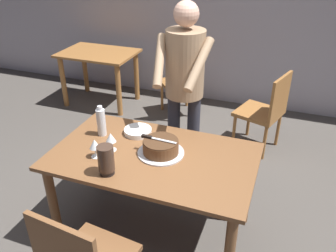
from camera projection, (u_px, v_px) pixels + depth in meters
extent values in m
plane|color=#4C4742|center=(155.00, 230.00, 2.90)|extent=(14.00, 14.00, 0.00)
cube|color=#ADA8B2|center=(234.00, 4.00, 4.51)|extent=(10.00, 0.12, 2.70)
cube|color=brown|center=(153.00, 156.00, 2.55)|extent=(1.48, 0.88, 0.03)
cylinder|color=brown|center=(54.00, 206.00, 2.63)|extent=(0.07, 0.07, 0.72)
cylinder|color=brown|center=(102.00, 155.00, 3.23)|extent=(0.07, 0.07, 0.72)
cylinder|color=brown|center=(247.00, 187.00, 2.83)|extent=(0.07, 0.07, 0.72)
cylinder|color=silver|center=(161.00, 153.00, 2.55)|extent=(0.34, 0.34, 0.01)
cylinder|color=brown|center=(161.00, 147.00, 2.53)|extent=(0.26, 0.26, 0.09)
cylinder|color=#432A18|center=(161.00, 141.00, 2.50)|extent=(0.25, 0.25, 0.01)
cube|color=silver|center=(163.00, 140.00, 2.49)|extent=(0.20, 0.03, 0.00)
cube|color=black|center=(147.00, 137.00, 2.54)|extent=(0.08, 0.03, 0.02)
cylinder|color=white|center=(138.00, 133.00, 2.81)|extent=(0.22, 0.22, 0.01)
cylinder|color=white|center=(138.00, 132.00, 2.80)|extent=(0.22, 0.22, 0.01)
cylinder|color=white|center=(138.00, 131.00, 2.80)|extent=(0.22, 0.22, 0.01)
cylinder|color=white|center=(138.00, 130.00, 2.79)|extent=(0.22, 0.22, 0.01)
cylinder|color=silver|center=(96.00, 156.00, 2.52)|extent=(0.07, 0.07, 0.00)
cylinder|color=silver|center=(96.00, 152.00, 2.50)|extent=(0.01, 0.01, 0.07)
cone|color=silver|center=(95.00, 144.00, 2.47)|extent=(0.08, 0.08, 0.07)
cylinder|color=silver|center=(112.00, 150.00, 2.59)|extent=(0.07, 0.07, 0.00)
cylinder|color=silver|center=(111.00, 146.00, 2.58)|extent=(0.01, 0.01, 0.07)
cone|color=silver|center=(111.00, 137.00, 2.54)|extent=(0.08, 0.08, 0.07)
cylinder|color=silver|center=(101.00, 122.00, 2.74)|extent=(0.07, 0.07, 0.22)
cylinder|color=silver|center=(100.00, 108.00, 2.68)|extent=(0.04, 0.04, 0.03)
cylinder|color=black|center=(107.00, 171.00, 2.34)|extent=(0.10, 0.10, 0.03)
cylinder|color=#3F2D23|center=(106.00, 158.00, 2.29)|extent=(0.11, 0.11, 0.18)
cylinder|color=#2D2D38|center=(193.00, 144.00, 3.19)|extent=(0.11, 0.11, 0.95)
cylinder|color=#2D2D38|center=(174.00, 141.00, 3.23)|extent=(0.11, 0.11, 0.95)
cylinder|color=#997A5B|center=(185.00, 64.00, 2.84)|extent=(0.32, 0.32, 0.55)
sphere|color=tan|center=(186.00, 14.00, 2.65)|extent=(0.20, 0.20, 0.20)
cylinder|color=#997A5B|center=(199.00, 64.00, 2.62)|extent=(0.14, 0.42, 0.34)
cylinder|color=#997A5B|center=(160.00, 60.00, 2.70)|extent=(0.17, 0.42, 0.34)
cube|color=#9E6633|center=(98.00, 53.00, 4.74)|extent=(1.00, 0.70, 0.03)
cylinder|color=#9E6633|center=(63.00, 82.00, 4.82)|extent=(0.07, 0.07, 0.71)
cylinder|color=#9E6633|center=(119.00, 90.00, 4.56)|extent=(0.07, 0.07, 0.71)
cylinder|color=#9E6633|center=(85.00, 69.00, 5.27)|extent=(0.07, 0.07, 0.71)
cylinder|color=#9E6633|center=(136.00, 76.00, 5.01)|extent=(0.07, 0.07, 0.71)
cube|color=#9E6633|center=(180.00, 84.00, 4.57)|extent=(0.62, 0.62, 0.04)
cylinder|color=#9E6633|center=(162.00, 96.00, 4.78)|extent=(0.04, 0.04, 0.41)
cylinder|color=#9E6633|center=(187.00, 92.00, 4.88)|extent=(0.04, 0.04, 0.41)
cylinder|color=#9E6633|center=(171.00, 107.00, 4.47)|extent=(0.04, 0.04, 0.41)
cylinder|color=#9E6633|center=(197.00, 103.00, 4.58)|extent=(0.04, 0.04, 0.41)
cube|color=#9E6633|center=(186.00, 71.00, 4.28)|extent=(0.36, 0.30, 0.45)
cube|color=#9E6633|center=(259.00, 113.00, 3.84)|extent=(0.55, 0.55, 0.04)
cylinder|color=#9E6633|center=(234.00, 132.00, 3.92)|extent=(0.04, 0.04, 0.41)
cylinder|color=#9E6633|center=(249.00, 120.00, 4.17)|extent=(0.04, 0.04, 0.41)
cylinder|color=#9E6633|center=(264.00, 142.00, 3.72)|extent=(0.04, 0.04, 0.41)
cylinder|color=#9E6633|center=(278.00, 129.00, 3.97)|extent=(0.04, 0.04, 0.41)
cube|color=#9E6633|center=(280.00, 97.00, 3.61)|extent=(0.16, 0.43, 0.45)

